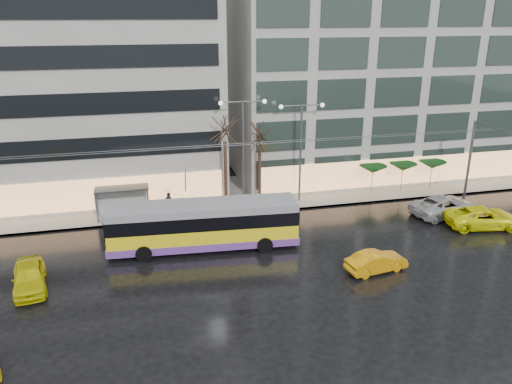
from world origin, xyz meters
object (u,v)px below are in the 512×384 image
object	(u,v)px
trolleybus	(204,226)
taxi_a	(29,277)
street_lamp_near	(243,139)
bus_shelter	(117,195)

from	to	relation	value
trolleybus	taxi_a	xyz separation A→B (m)	(-11.01, -3.06, -0.86)
trolleybus	street_lamp_near	distance (m)	9.48
trolleybus	street_lamp_near	world-z (taller)	street_lamp_near
trolleybus	taxi_a	distance (m)	11.46
trolleybus	taxi_a	world-z (taller)	trolleybus
bus_shelter	trolleybus	bearing A→B (deg)	-49.81
bus_shelter	street_lamp_near	distance (m)	11.14
bus_shelter	street_lamp_near	world-z (taller)	street_lamp_near
street_lamp_near	taxi_a	world-z (taller)	street_lamp_near
bus_shelter	taxi_a	bearing A→B (deg)	-116.46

